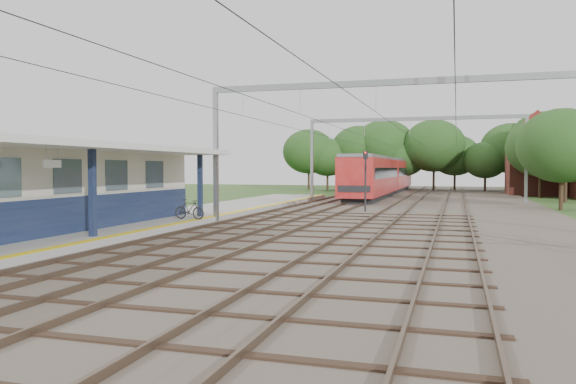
% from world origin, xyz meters
% --- Properties ---
extents(ground, '(160.00, 160.00, 0.00)m').
position_xyz_m(ground, '(0.00, 0.00, 0.00)').
color(ground, '#2D4C1E').
rests_on(ground, ground).
extents(ballast_bed, '(18.00, 90.00, 0.10)m').
position_xyz_m(ballast_bed, '(4.00, 30.00, 0.05)').
color(ballast_bed, '#473D33').
rests_on(ballast_bed, ground).
extents(platform, '(5.00, 52.00, 0.35)m').
position_xyz_m(platform, '(-7.50, 14.00, 0.17)').
color(platform, gray).
rests_on(platform, ground).
extents(yellow_stripe, '(0.45, 52.00, 0.01)m').
position_xyz_m(yellow_stripe, '(-5.25, 14.00, 0.35)').
color(yellow_stripe, yellow).
rests_on(yellow_stripe, platform).
extents(station_building, '(3.41, 18.00, 3.40)m').
position_xyz_m(station_building, '(-8.88, 7.00, 2.04)').
color(station_building, beige).
rests_on(station_building, platform).
extents(canopy, '(6.40, 20.00, 3.44)m').
position_xyz_m(canopy, '(-7.77, 6.00, 3.64)').
color(canopy, '#131E3E').
rests_on(canopy, platform).
extents(rail_tracks, '(11.80, 88.00, 0.15)m').
position_xyz_m(rail_tracks, '(1.50, 30.00, 0.18)').
color(rail_tracks, brown).
rests_on(rail_tracks, ballast_bed).
extents(catenary_system, '(17.22, 88.00, 7.00)m').
position_xyz_m(catenary_system, '(3.39, 25.28, 5.51)').
color(catenary_system, gray).
rests_on(catenary_system, ground).
extents(tree_band, '(31.72, 30.88, 8.82)m').
position_xyz_m(tree_band, '(3.84, 57.12, 4.92)').
color(tree_band, '#382619').
rests_on(tree_band, ground).
extents(house_far, '(8.00, 6.12, 8.66)m').
position_xyz_m(house_far, '(16.00, 52.00, 3.23)').
color(house_far, brown).
rests_on(house_far, ground).
extents(bicycle, '(1.70, 0.67, 0.99)m').
position_xyz_m(bicycle, '(-5.60, 13.18, 0.85)').
color(bicycle, black).
rests_on(bicycle, platform).
extents(train, '(2.93, 36.52, 3.85)m').
position_xyz_m(train, '(-0.50, 48.41, 2.15)').
color(train, black).
rests_on(train, ballast_bed).
extents(signal_post, '(0.30, 0.27, 3.93)m').
position_xyz_m(signal_post, '(1.35, 23.80, 2.38)').
color(signal_post, black).
rests_on(signal_post, ground).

